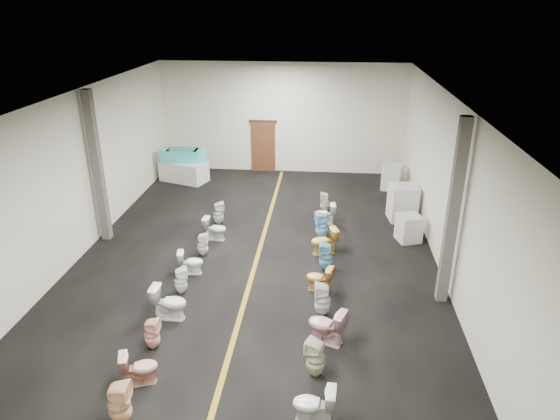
# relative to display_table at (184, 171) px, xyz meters

# --- Properties ---
(floor) EXTENTS (16.00, 16.00, 0.00)m
(floor) POSITION_rel_display_table_xyz_m (3.81, -6.34, -0.41)
(floor) COLOR black
(floor) RESTS_ON ground
(ceiling) EXTENTS (16.00, 16.00, 0.00)m
(ceiling) POSITION_rel_display_table_xyz_m (3.81, -6.34, 4.09)
(ceiling) COLOR black
(ceiling) RESTS_ON ground
(wall_back) EXTENTS (10.00, 0.00, 10.00)m
(wall_back) POSITION_rel_display_table_xyz_m (3.81, 1.66, 1.84)
(wall_back) COLOR beige
(wall_back) RESTS_ON ground
(wall_left) EXTENTS (0.00, 16.00, 16.00)m
(wall_left) POSITION_rel_display_table_xyz_m (-1.19, -6.34, 1.84)
(wall_left) COLOR beige
(wall_left) RESTS_ON ground
(wall_right) EXTENTS (0.00, 16.00, 16.00)m
(wall_right) POSITION_rel_display_table_xyz_m (8.81, -6.34, 1.84)
(wall_right) COLOR beige
(wall_right) RESTS_ON ground
(aisle_stripe) EXTENTS (0.12, 15.60, 0.01)m
(aisle_stripe) POSITION_rel_display_table_xyz_m (3.81, -6.34, -0.40)
(aisle_stripe) COLOR olive
(aisle_stripe) RESTS_ON floor
(back_door) EXTENTS (1.00, 0.10, 2.10)m
(back_door) POSITION_rel_display_table_xyz_m (3.01, 1.60, 0.64)
(back_door) COLOR #562D19
(back_door) RESTS_ON floor
(door_frame) EXTENTS (1.15, 0.08, 0.10)m
(door_frame) POSITION_rel_display_table_xyz_m (3.01, 1.61, 1.71)
(door_frame) COLOR #331C11
(door_frame) RESTS_ON back_door
(column_left) EXTENTS (0.25, 0.25, 4.50)m
(column_left) POSITION_rel_display_table_xyz_m (-0.94, -5.34, 1.84)
(column_left) COLOR #59544C
(column_left) RESTS_ON floor
(column_right) EXTENTS (0.25, 0.25, 4.50)m
(column_right) POSITION_rel_display_table_xyz_m (8.56, -7.84, 1.84)
(column_right) COLOR #59544C
(column_right) RESTS_ON floor
(display_table) EXTENTS (2.03, 1.47, 0.81)m
(display_table) POSITION_rel_display_table_xyz_m (0.00, 0.00, 0.00)
(display_table) COLOR silver
(display_table) RESTS_ON floor
(bathtub) EXTENTS (1.86, 0.70, 0.55)m
(bathtub) POSITION_rel_display_table_xyz_m (-0.00, 0.00, 0.66)
(bathtub) COLOR #46CCC6
(bathtub) RESTS_ON display_table
(appliance_crate_a) EXTENTS (0.80, 0.80, 0.82)m
(appliance_crate_a) POSITION_rel_display_table_xyz_m (8.21, -4.64, 0.00)
(appliance_crate_a) COLOR beige
(appliance_crate_a) RESTS_ON floor
(appliance_crate_b) EXTENTS (0.95, 0.95, 1.17)m
(appliance_crate_b) POSITION_rel_display_table_xyz_m (8.21, -3.04, 0.18)
(appliance_crate_b) COLOR silver
(appliance_crate_b) RESTS_ON floor
(appliance_crate_c) EXTENTS (0.73, 0.73, 0.77)m
(appliance_crate_c) POSITION_rel_display_table_xyz_m (8.21, -1.91, -0.02)
(appliance_crate_c) COLOR silver
(appliance_crate_c) RESTS_ON floor
(appliance_crate_d) EXTENTS (0.91, 0.91, 0.99)m
(appliance_crate_d) POSITION_rel_display_table_xyz_m (8.21, -0.21, 0.09)
(appliance_crate_d) COLOR silver
(appliance_crate_d) RESTS_ON floor
(toilet_left_1) EXTENTS (0.42, 0.41, 0.86)m
(toilet_left_1) POSITION_rel_display_table_xyz_m (2.32, -12.34, 0.02)
(toilet_left_1) COLOR #F9C193
(toilet_left_1) RESTS_ON floor
(toilet_left_2) EXTENTS (0.78, 0.60, 0.70)m
(toilet_left_2) POSITION_rel_display_table_xyz_m (2.29, -11.35, -0.05)
(toilet_left_2) COLOR tan
(toilet_left_2) RESTS_ON floor
(toilet_left_3) EXTENTS (0.35, 0.34, 0.71)m
(toilet_left_3) POSITION_rel_display_table_xyz_m (2.19, -10.32, -0.05)
(toilet_left_3) COLOR #FCB0AD
(toilet_left_3) RESTS_ON floor
(toilet_left_4) EXTENTS (0.81, 0.47, 0.81)m
(toilet_left_4) POSITION_rel_display_table_xyz_m (2.22, -9.23, 0.00)
(toilet_left_4) COLOR white
(toilet_left_4) RESTS_ON floor
(toilet_left_5) EXTENTS (0.42, 0.42, 0.70)m
(toilet_left_5) POSITION_rel_display_table_xyz_m (2.19, -8.18, -0.06)
(toilet_left_5) COLOR white
(toilet_left_5) RESTS_ON floor
(toilet_left_6) EXTENTS (0.71, 0.48, 0.67)m
(toilet_left_6) POSITION_rel_display_table_xyz_m (2.18, -7.22, -0.07)
(toilet_left_6) COLOR white
(toilet_left_6) RESTS_ON floor
(toilet_left_7) EXTENTS (0.33, 0.32, 0.68)m
(toilet_left_7) POSITION_rel_display_table_xyz_m (2.25, -6.17, -0.07)
(toilet_left_7) COLOR white
(toilet_left_7) RESTS_ON floor
(toilet_left_8) EXTENTS (0.73, 0.46, 0.71)m
(toilet_left_8) POSITION_rel_display_table_xyz_m (2.38, -5.13, -0.05)
(toilet_left_8) COLOR silver
(toilet_left_8) RESTS_ON floor
(toilet_left_9) EXTENTS (0.45, 0.44, 0.76)m
(toilet_left_9) POSITION_rel_display_table_xyz_m (2.26, -4.02, -0.02)
(toilet_left_9) COLOR silver
(toilet_left_9) RESTS_ON floor
(toilet_right_1) EXTENTS (0.76, 0.47, 0.75)m
(toilet_right_1) POSITION_rel_display_table_xyz_m (5.60, -12.00, -0.03)
(toilet_right_1) COLOR silver
(toilet_right_1) RESTS_ON floor
(toilet_right_2) EXTENTS (0.48, 0.48, 0.81)m
(toilet_right_2) POSITION_rel_display_table_xyz_m (5.60, -10.82, -0.00)
(toilet_right_2) COLOR beige
(toilet_right_2) RESTS_ON floor
(toilet_right_3) EXTENTS (0.93, 0.73, 0.83)m
(toilet_right_3) POSITION_rel_display_table_xyz_m (5.79, -9.78, 0.01)
(toilet_right_3) COLOR #D19599
(toilet_right_3) RESTS_ON floor
(toilet_right_4) EXTENTS (0.39, 0.38, 0.82)m
(toilet_right_4) POSITION_rel_display_table_xyz_m (5.69, -8.79, 0.01)
(toilet_right_4) COLOR silver
(toilet_right_4) RESTS_ON floor
(toilet_right_5) EXTENTS (0.74, 0.53, 0.68)m
(toilet_right_5) POSITION_rel_display_table_xyz_m (5.60, -7.74, -0.06)
(toilet_right_5) COLOR gold
(toilet_right_5) RESTS_ON floor
(toilet_right_6) EXTENTS (0.38, 0.37, 0.80)m
(toilet_right_6) POSITION_rel_display_table_xyz_m (5.75, -6.69, -0.01)
(toilet_right_6) COLOR #71B6D5
(toilet_right_6) RESTS_ON floor
(toilet_right_7) EXTENTS (0.86, 0.66, 0.77)m
(toilet_right_7) POSITION_rel_display_table_xyz_m (5.68, -5.73, -0.02)
(toilet_right_7) COLOR gold
(toilet_right_7) RESTS_ON floor
(toilet_right_8) EXTENTS (0.47, 0.46, 0.83)m
(toilet_right_8) POSITION_rel_display_table_xyz_m (5.60, -4.72, 0.01)
(toilet_right_8) COLOR #89CFF5
(toilet_right_8) RESTS_ON floor
(toilet_right_9) EXTENTS (0.72, 0.46, 0.70)m
(toilet_right_9) POSITION_rel_display_table_xyz_m (5.67, -3.68, -0.06)
(toilet_right_9) COLOR white
(toilet_right_9) RESTS_ON floor
(toilet_right_10) EXTENTS (0.32, 0.31, 0.68)m
(toilet_right_10) POSITION_rel_display_table_xyz_m (5.67, -2.61, -0.07)
(toilet_right_10) COLOR beige
(toilet_right_10) RESTS_ON floor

